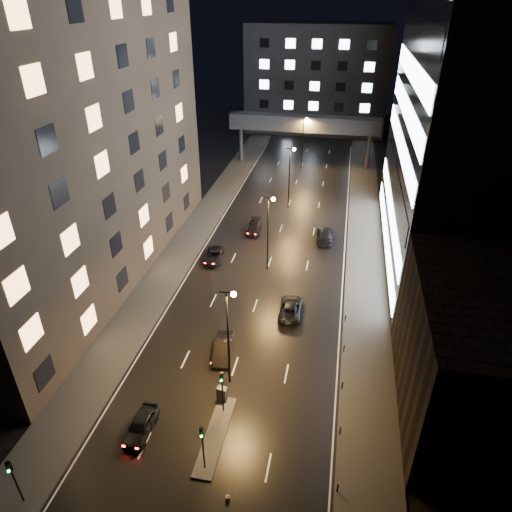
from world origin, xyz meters
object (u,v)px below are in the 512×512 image
Objects in this scene: car_away_a at (141,425)px; car_toward_b at (325,235)px; car_away_c at (214,256)px; car_toward_a at (291,308)px; car_away_d at (254,228)px; car_away_b at (223,349)px; utility_cabinet at (222,394)px.

car_toward_b is at bearing 71.32° from car_away_a.
car_away_c is 0.91× the size of car_toward_a.
car_away_d is at bearing 61.95° from car_away_c.
car_away_b is 1.00× the size of car_away_c.
car_toward_b reaches higher than car_away_d.
car_away_c is (-1.76, 27.71, -0.08)m from car_away_a.
car_toward_b is at bearing 25.16° from car_away_c.
car_away_a is at bearing -131.87° from utility_cabinet.
car_away_d is (1.95, 36.92, -0.06)m from car_away_a.
utility_cabinet reaches higher than car_toward_a.
car_away_b is 0.91× the size of car_toward_a.
car_away_d is at bearing 87.20° from car_away_a.
car_toward_b is at bearing 64.79° from car_away_b.
car_away_d is 32.65m from utility_cabinet.
car_away_a is at bearing 59.29° from car_toward_a.
car_away_a is 7.18m from utility_cabinet.
car_away_b is 1.01× the size of car_away_d.
car_away_b is at bearing -88.34° from car_away_d.
car_away_a is 38.41m from car_toward_b.
car_away_a reaches higher than utility_cabinet.
car_away_c is at bearing 93.85° from car_away_a.
car_away_c is 15.07m from car_toward_a.
car_toward_a reaches higher than car_away_c.
utility_cabinet is (1.40, -5.64, 0.02)m from car_away_b.
car_away_c is 0.85× the size of car_toward_b.
car_toward_b is (2.56, 18.20, 0.09)m from car_toward_a.
car_toward_a is 3.94× the size of utility_cabinet.
utility_cabinet is at bearing -83.84° from car_away_b.
car_away_b is at bearing 113.50° from utility_cabinet.
car_away_a is 0.83× the size of car_toward_a.
car_away_a is 36.97m from car_away_d.
car_away_a is at bearing -92.49° from car_away_c.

